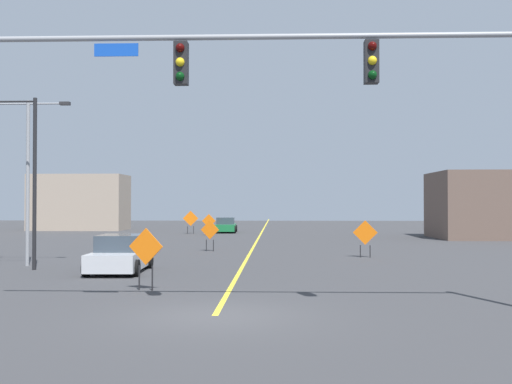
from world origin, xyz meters
name	(u,v)px	position (x,y,z in m)	size (l,w,h in m)	color
ground	(215,316)	(0.00, 0.00, 0.00)	(159.47, 159.47, 0.00)	#38383A
road_centre_stripe	(262,231)	(0.00, 44.30, 0.00)	(0.16, 88.60, 0.01)	yellow
traffic_signal_assembly	(370,89)	(3.78, -0.01, 5.55)	(14.10, 0.44, 7.23)	gray
street_lamp_mid_left	(28,166)	(-9.44, 11.53, 4.38)	(3.71, 0.24, 7.27)	gray
street_lamp_near_right	(30,173)	(-8.71, 9.99, 4.00)	(2.30, 0.24, 7.11)	black
construction_sign_median_far	(146,250)	(-2.63, 4.28, 1.26)	(1.14, 0.33, 1.96)	orange
construction_sign_left_shoulder	(210,232)	(-2.35, 19.94, 1.11)	(1.07, 0.27, 1.77)	orange
construction_sign_right_lane	(191,219)	(-6.29, 39.76, 1.28)	(1.36, 0.31, 2.05)	orange
construction_sign_left_lane	(209,222)	(-4.32, 36.83, 1.14)	(1.18, 0.15, 1.82)	orange
construction_sign_median_near	(365,234)	(5.94, 16.24, 1.17)	(1.23, 0.26, 1.88)	orange
car_green_far	(226,225)	(-3.33, 42.04, 0.66)	(2.13, 4.16, 1.41)	#196B38
car_silver_distant	(120,255)	(-4.76, 9.33, 0.68)	(2.22, 4.23, 1.48)	#B7BABF
roadside_building_east	(495,205)	(18.48, 33.56, 2.59)	(9.33, 7.36, 5.17)	brown
roadside_building_west	(80,202)	(-18.65, 46.83, 2.81)	(9.32, 5.02, 5.61)	gray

